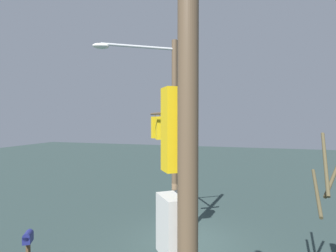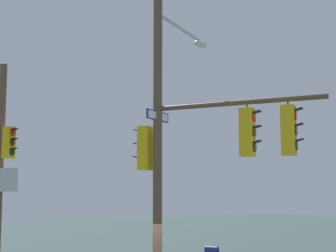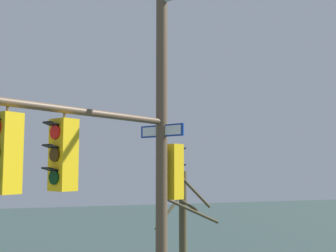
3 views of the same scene
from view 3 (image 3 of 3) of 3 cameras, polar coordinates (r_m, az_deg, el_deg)
main_signal_pole_assembly at (r=7.44m, az=-4.04°, el=-4.17°), size 3.18×5.36×8.17m
bare_tree_behind_pole at (r=14.25m, az=2.04°, el=-14.07°), size 1.97×1.87×4.67m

